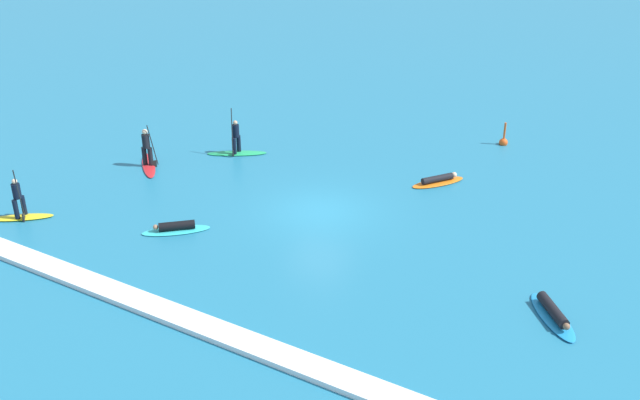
{
  "coord_description": "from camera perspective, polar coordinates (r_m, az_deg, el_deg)",
  "views": [
    {
      "loc": [
        12.92,
        -21.97,
        12.74
      ],
      "look_at": [
        0.0,
        0.0,
        0.5
      ],
      "focal_mm": 39.48,
      "sensor_mm": 36.0,
      "label": 1
    }
  ],
  "objects": [
    {
      "name": "ground_plane",
      "position": [
        28.5,
        0.0,
        -0.91
      ],
      "size": [
        120.0,
        120.0,
        0.0
      ],
      "primitive_type": "plane",
      "color": "teal",
      "rests_on": "ground"
    },
    {
      "name": "surfer_on_green_board",
      "position": [
        34.24,
        -6.79,
        4.44
      ],
      "size": [
        2.79,
        2.12,
        2.36
      ],
      "rotation": [
        0.0,
        0.0,
        3.71
      ],
      "color": "#23B266",
      "rests_on": "ground_plane"
    },
    {
      "name": "surfer_on_teal_board",
      "position": [
        27.46,
        -11.61,
        -2.23
      ],
      "size": [
        2.42,
        2.32,
        0.4
      ],
      "rotation": [
        0.0,
        0.0,
        3.89
      ],
      "color": "#33C6CC",
      "rests_on": "ground_plane"
    },
    {
      "name": "surfer_on_red_board",
      "position": [
        33.5,
        -13.8,
        3.49
      ],
      "size": [
        2.6,
        2.47,
        2.07
      ],
      "rotation": [
        0.0,
        0.0,
        5.53
      ],
      "color": "red",
      "rests_on": "ground_plane"
    },
    {
      "name": "surfer_on_yellow_board",
      "position": [
        30.12,
        -23.15,
        -0.61
      ],
      "size": [
        2.26,
        1.98,
        2.26
      ],
      "rotation": [
        0.0,
        0.0,
        0.68
      ],
      "color": "yellow",
      "rests_on": "ground_plane"
    },
    {
      "name": "surfer_on_orange_board",
      "position": [
        31.38,
        9.58,
        1.58
      ],
      "size": [
        2.11,
        2.57,
        0.37
      ],
      "rotation": [
        0.0,
        0.0,
        0.97
      ],
      "color": "orange",
      "rests_on": "ground_plane"
    },
    {
      "name": "surfer_on_blue_board",
      "position": [
        23.17,
        18.36,
        -8.74
      ],
      "size": [
        2.27,
        2.54,
        0.45
      ],
      "rotation": [
        0.0,
        0.0,
        5.4
      ],
      "color": "#1E8CD1",
      "rests_on": "ground_plane"
    },
    {
      "name": "marker_buoy",
      "position": [
        36.46,
        14.65,
        4.62
      ],
      "size": [
        0.44,
        0.44,
        1.26
      ],
      "color": "#E55119",
      "rests_on": "ground_plane"
    },
    {
      "name": "wave_crest",
      "position": [
        22.45,
        -11.44,
        -9.24
      ],
      "size": [
        25.35,
        0.9,
        0.18
      ],
      "primitive_type": "cube",
      "color": "white",
      "rests_on": "ground_plane"
    }
  ]
}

